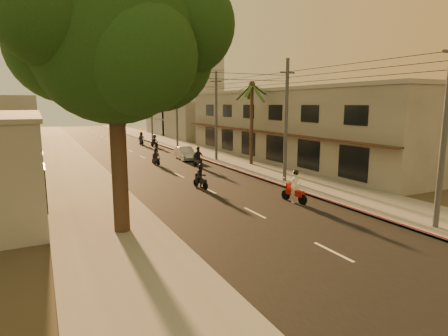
{
  "coord_description": "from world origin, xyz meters",
  "views": [
    {
      "loc": [
        -10.08,
        -14.62,
        5.78
      ],
      "look_at": [
        0.18,
        6.09,
        1.82
      ],
      "focal_mm": 30.0,
      "sensor_mm": 36.0,
      "label": 1
    }
  ],
  "objects": [
    {
      "name": "curb_stripe",
      "position": [
        5.1,
        15.0,
        0.1
      ],
      "size": [
        0.2,
        60.0,
        0.2
      ],
      "primitive_type": "cube",
      "color": "red",
      "rests_on": "ground"
    },
    {
      "name": "scooter_red",
      "position": [
        3.25,
        2.83,
        0.87
      ],
      "size": [
        0.88,
        2.0,
        1.98
      ],
      "rotation": [
        0.0,
        0.0,
        0.16
      ],
      "color": "black",
      "rests_on": "ground"
    },
    {
      "name": "scooter_far_b",
      "position": [
        3.93,
        34.84,
        0.81
      ],
      "size": [
        1.36,
        1.76,
        1.76
      ],
      "rotation": [
        0.0,
        0.0,
        0.25
      ],
      "color": "black",
      "rests_on": "ground"
    },
    {
      "name": "scooter_far_c",
      "position": [
        3.03,
        38.46,
        0.84
      ],
      "size": [
        0.88,
        1.91,
        1.88
      ],
      "rotation": [
        0.0,
        0.0,
        -0.02
      ],
      "color": "black",
      "rests_on": "ground"
    },
    {
      "name": "sidewalk_right",
      "position": [
        7.5,
        20.0,
        0.06
      ],
      "size": [
        5.0,
        140.0,
        0.12
      ],
      "primitive_type": "cube",
      "color": "slate",
      "rests_on": "ground"
    },
    {
      "name": "palm_tree",
      "position": [
        8.0,
        16.0,
        7.15
      ],
      "size": [
        5.0,
        5.0,
        8.2
      ],
      "color": "black",
      "rests_on": "ground"
    },
    {
      "name": "road",
      "position": [
        0.0,
        20.0,
        0.01
      ],
      "size": [
        10.0,
        140.0,
        0.02
      ],
      "primitive_type": "cube",
      "color": "black",
      "rests_on": "ground"
    },
    {
      "name": "parked_car",
      "position": [
        3.53,
        21.98,
        0.68
      ],
      "size": [
        2.1,
        4.34,
        1.36
      ],
      "primitive_type": "imported",
      "rotation": [
        0.0,
        0.0,
        -0.08
      ],
      "color": "#929499",
      "rests_on": "ground"
    },
    {
      "name": "scooter_mid_b",
      "position": [
        2.92,
        17.01,
        0.87
      ],
      "size": [
        1.1,
        1.98,
        1.95
      ],
      "rotation": [
        0.0,
        0.0,
        0.02
      ],
      "color": "black",
      "rests_on": "ground"
    },
    {
      "name": "filler_left_far",
      "position": [
        -14.0,
        52.0,
        3.5
      ],
      "size": [
        8.0,
        14.0,
        7.0
      ],
      "primitive_type": "cube",
      "color": "gray",
      "rests_on": "ground"
    },
    {
      "name": "scooter_far_a",
      "position": [
        -0.1,
        20.28,
        0.75
      ],
      "size": [
        0.91,
        1.7,
        1.67
      ],
      "rotation": [
        0.0,
        0.0,
        0.14
      ],
      "color": "black",
      "rests_on": "ground"
    },
    {
      "name": "scooter_mid_a",
      "position": [
        -0.26,
        8.8,
        0.79
      ],
      "size": [
        0.99,
        1.76,
        1.74
      ],
      "rotation": [
        0.0,
        0.0,
        0.16
      ],
      "color": "black",
      "rests_on": "ground"
    },
    {
      "name": "utility_poles",
      "position": [
        6.2,
        20.0,
        6.54
      ],
      "size": [
        1.2,
        48.26,
        9.0
      ],
      "color": "#38383A",
      "rests_on": "ground"
    },
    {
      "name": "filler_right",
      "position": [
        14.0,
        45.0,
        3.0
      ],
      "size": [
        8.0,
        14.0,
        6.0
      ],
      "primitive_type": "cube",
      "color": "gray",
      "rests_on": "ground"
    },
    {
      "name": "broadleaf_tree",
      "position": [
        -6.61,
        2.14,
        8.48
      ],
      "size": [
        9.6,
        8.7,
        12.1
      ],
      "color": "black",
      "rests_on": "ground"
    },
    {
      "name": "distant_tower",
      "position": [
        16.0,
        56.0,
        14.0
      ],
      "size": [
        12.1,
        12.1,
        28.0
      ],
      "color": "#B7B5B2",
      "rests_on": "ground"
    },
    {
      "name": "ground",
      "position": [
        0.0,
        0.0,
        0.0
      ],
      "size": [
        160.0,
        160.0,
        0.0
      ],
      "primitive_type": "plane",
      "color": "#383023",
      "rests_on": "ground"
    },
    {
      "name": "filler_left_near",
      "position": [
        -14.0,
        34.0,
        2.2
      ],
      "size": [
        8.0,
        14.0,
        4.4
      ],
      "primitive_type": "cube",
      "color": "gray",
      "rests_on": "ground"
    },
    {
      "name": "sidewalk_left",
      "position": [
        -7.5,
        20.0,
        0.06
      ],
      "size": [
        5.0,
        140.0,
        0.12
      ],
      "primitive_type": "cube",
      "color": "slate",
      "rests_on": "ground"
    },
    {
      "name": "shophouse_row",
      "position": [
        13.95,
        18.0,
        3.65
      ],
      "size": [
        8.8,
        34.2,
        7.3
      ],
      "color": "gray",
      "rests_on": "ground"
    }
  ]
}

